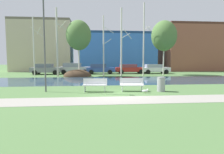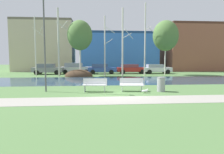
{
  "view_description": "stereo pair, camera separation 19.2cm",
  "coord_description": "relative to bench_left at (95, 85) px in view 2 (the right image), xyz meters",
  "views": [
    {
      "loc": [
        -1.4,
        -11.9,
        2.15
      ],
      "look_at": [
        -0.02,
        2.06,
        0.9
      ],
      "focal_mm": 32.11,
      "sensor_mm": 36.0,
      "label": 1
    },
    {
      "loc": [
        -1.21,
        -11.92,
        2.15
      ],
      "look_at": [
        -0.02,
        2.06,
        0.9
      ],
      "focal_mm": 32.11,
      "sensor_mm": 36.0,
      "label": 2
    }
  ],
  "objects": [
    {
      "name": "building_blue_store",
      "position": [
        4.44,
        25.08,
        3.03
      ],
      "size": [
        13.77,
        7.8,
        6.99
      ],
      "color": "#3870C6",
      "rests_on": "ground"
    },
    {
      "name": "river_band",
      "position": [
        1.23,
        6.94,
        -0.47
      ],
      "size": [
        80.0,
        7.87,
        0.01
      ],
      "primitive_type": "cube",
      "color": "#2D475B",
      "rests_on": "ground"
    },
    {
      "name": "paved_path_strip",
      "position": [
        1.23,
        -2.9,
        -0.47
      ],
      "size": [
        60.0,
        2.04,
        0.01
      ],
      "primitive_type": "cube",
      "color": "gray",
      "rests_on": "ground"
    },
    {
      "name": "trash_bin",
      "position": [
        4.39,
        -0.33,
        0.03
      ],
      "size": [
        0.55,
        0.55,
        0.96
      ],
      "color": "gray",
      "rests_on": "ground"
    },
    {
      "name": "birch_left",
      "position": [
        -4.44,
        12.35,
        3.84
      ],
      "size": [
        1.47,
        2.5,
        8.42
      ],
      "color": "beige",
      "rests_on": "ground"
    },
    {
      "name": "building_brick_low",
      "position": [
        19.03,
        23.82,
        3.83
      ],
      "size": [
        11.62,
        7.53,
        8.6
      ],
      "color": "brown",
      "rests_on": "ground"
    },
    {
      "name": "bench_right",
      "position": [
        2.47,
        0.0,
        0.0
      ],
      "size": [
        1.65,
        0.72,
        0.87
      ],
      "color": "silver",
      "rests_on": "ground"
    },
    {
      "name": "parked_suv_fifth_white",
      "position": [
        9.13,
        15.89,
        0.27
      ],
      "size": [
        4.12,
        2.13,
        1.39
      ],
      "color": "silver",
      "rests_on": "ground"
    },
    {
      "name": "soil_mound",
      "position": [
        -2.01,
        11.98,
        -0.47
      ],
      "size": [
        3.49,
        2.5,
        1.74
      ],
      "primitive_type": "ellipsoid",
      "color": "#423021",
      "rests_on": "ground"
    },
    {
      "name": "ground_plane",
      "position": [
        1.23,
        8.73,
        -0.47
      ],
      "size": [
        120.0,
        120.0,
        0.0
      ],
      "primitive_type": "plane",
      "color": "#4C703D"
    },
    {
      "name": "parked_wagon_fourth_red",
      "position": [
        5.39,
        16.22,
        0.28
      ],
      "size": [
        4.42,
        2.05,
        1.4
      ],
      "color": "maroon",
      "rests_on": "ground"
    },
    {
      "name": "birch_center_left",
      "position": [
        -1.84,
        12.5,
        4.65
      ],
      "size": [
        3.12,
        3.12,
        7.01
      ],
      "color": "beige",
      "rests_on": "ground"
    },
    {
      "name": "birch_center",
      "position": [
        1.31,
        12.52,
        3.4
      ],
      "size": [
        1.39,
        2.29,
        7.61
      ],
      "color": "beige",
      "rests_on": "ground"
    },
    {
      "name": "birch_center_right",
      "position": [
        3.59,
        12.45,
        3.89
      ],
      "size": [
        1.44,
        2.45,
        8.63
      ],
      "color": "beige",
      "rests_on": "ground"
    },
    {
      "name": "parked_hatch_third_blue",
      "position": [
        0.94,
        15.99,
        0.3
      ],
      "size": [
        4.04,
        2.0,
        1.46
      ],
      "color": "#2D4793",
      "rests_on": "ground"
    },
    {
      "name": "parked_van_nearest_grey",
      "position": [
        -6.7,
        15.91,
        0.32
      ],
      "size": [
        4.23,
        2.17,
        1.49
      ],
      "color": "slate",
      "rests_on": "ground"
    },
    {
      "name": "birch_right",
      "position": [
        6.52,
        12.56,
        4.26
      ],
      "size": [
        1.25,
        2.02,
        9.36
      ],
      "color": "beige",
      "rests_on": "ground"
    },
    {
      "name": "parked_sedan_second_silver",
      "position": [
        -2.84,
        16.94,
        0.35
      ],
      "size": [
        4.61,
        2.14,
        1.58
      ],
      "color": "#B2B5BC",
      "rests_on": "ground"
    },
    {
      "name": "seagull",
      "position": [
        3.2,
        -0.8,
        -0.34
      ],
      "size": [
        0.46,
        0.17,
        0.27
      ],
      "color": "white",
      "rests_on": "ground"
    },
    {
      "name": "streetlamp",
      "position": [
        -3.24,
        0.3,
        3.62
      ],
      "size": [
        0.32,
        0.32,
        6.28
      ],
      "color": "#4C4C51",
      "rests_on": "ground"
    },
    {
      "name": "bench_left",
      "position": [
        0.0,
        0.0,
        0.0
      ],
      "size": [
        1.65,
        0.72,
        0.87
      ],
      "color": "silver",
      "rests_on": "ground"
    },
    {
      "name": "birch_far_left",
      "position": [
        -7.53,
        13.3,
        3.38
      ],
      "size": [
        1.35,
        2.22,
        7.5
      ],
      "color": "beige",
      "rests_on": "ground"
    },
    {
      "name": "birch_far_right",
      "position": [
        9.53,
        13.42,
        4.81
      ],
      "size": [
        3.41,
        3.41,
        7.34
      ],
      "color": "beige",
      "rests_on": "ground"
    },
    {
      "name": "building_beige_block",
      "position": [
        -9.11,
        24.8,
        4.09
      ],
      "size": [
        10.39,
        6.07,
        9.12
      ],
      "color": "#BCAD8E",
      "rests_on": "ground"
    }
  ]
}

